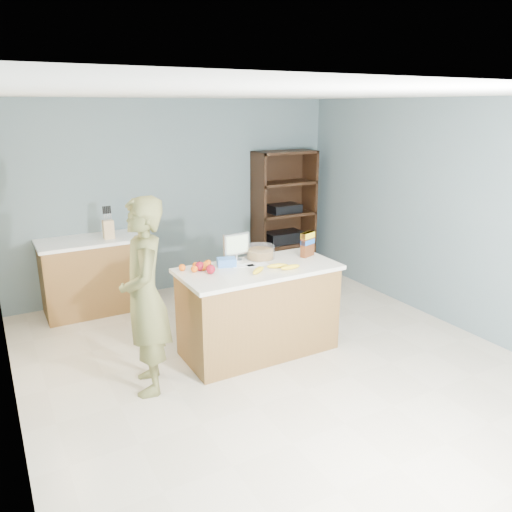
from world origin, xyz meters
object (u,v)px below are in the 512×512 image
counter_peninsula (258,313)px  shelving_unit (282,216)px  tv (236,245)px  person (145,297)px  cereal_box (308,242)px

counter_peninsula → shelving_unit: size_ratio=0.87×
tv → shelving_unit: bearing=46.8°
shelving_unit → counter_peninsula: bearing=-127.1°
counter_peninsula → tv: bearing=105.7°
counter_peninsula → person: 1.26m
counter_peninsula → tv: 0.72m
cereal_box → person: bearing=-173.5°
shelving_unit → cereal_box: shelving_unit is taller
counter_peninsula → shelving_unit: 2.61m
person → cereal_box: 1.82m
shelving_unit → tv: bearing=-133.2°
person → tv: size_ratio=6.08×
tv → cereal_box: bearing=-17.9°
cereal_box → shelving_unit: bearing=64.9°
person → tv: person is taller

